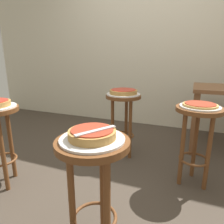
% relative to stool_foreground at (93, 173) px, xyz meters
% --- Properties ---
extents(ground_plane, '(6.00, 6.00, 0.00)m').
position_rel_stool_foreground_xyz_m(ground_plane, '(-0.20, 0.78, -0.51)').
color(ground_plane, '#42382D').
extents(back_wall, '(6.00, 0.10, 3.00)m').
position_rel_stool_foreground_xyz_m(back_wall, '(-0.20, 2.43, 0.99)').
color(back_wall, beige).
rests_on(back_wall, ground_plane).
extents(stool_foreground, '(0.38, 0.38, 0.69)m').
position_rel_stool_foreground_xyz_m(stool_foreground, '(0.00, 0.00, 0.00)').
color(stool_foreground, brown).
rests_on(stool_foreground, ground_plane).
extents(serving_plate_foreground, '(0.32, 0.32, 0.01)m').
position_rel_stool_foreground_xyz_m(serving_plate_foreground, '(-0.00, 0.00, 0.19)').
color(serving_plate_foreground, silver).
rests_on(serving_plate_foreground, stool_foreground).
extents(pizza_foreground, '(0.24, 0.24, 0.05)m').
position_rel_stool_foreground_xyz_m(pizza_foreground, '(-0.00, 0.00, 0.22)').
color(pizza_foreground, '#B78442').
rests_on(pizza_foreground, serving_plate_foreground).
extents(stool_leftside, '(0.38, 0.38, 0.69)m').
position_rel_stool_foreground_xyz_m(stool_leftside, '(0.51, 0.92, 0.00)').
color(stool_leftside, brown).
rests_on(stool_leftside, ground_plane).
extents(serving_plate_leftside, '(0.32, 0.32, 0.01)m').
position_rel_stool_foreground_xyz_m(serving_plate_leftside, '(0.51, 0.92, 0.19)').
color(serving_plate_leftside, silver).
rests_on(serving_plate_leftside, stool_leftside).
extents(pizza_leftside, '(0.27, 0.27, 0.02)m').
position_rel_stool_foreground_xyz_m(pizza_leftside, '(0.51, 0.92, 0.21)').
color(pizza_leftside, tan).
rests_on(pizza_leftside, serving_plate_leftside).
extents(stool_rear, '(0.38, 0.38, 0.69)m').
position_rel_stool_foreground_xyz_m(stool_rear, '(-0.24, 1.21, 0.00)').
color(stool_rear, brown).
rests_on(stool_rear, ground_plane).
extents(serving_plate_rear, '(0.36, 0.36, 0.01)m').
position_rel_stool_foreground_xyz_m(serving_plate_rear, '(-0.24, 1.21, 0.19)').
color(serving_plate_rear, silver).
rests_on(serving_plate_rear, stool_rear).
extents(pizza_rear, '(0.29, 0.29, 0.05)m').
position_rel_stool_foreground_xyz_m(pizza_rear, '(-0.24, 1.21, 0.22)').
color(pizza_rear, '#B78442').
rests_on(pizza_rear, serving_plate_rear).
extents(pizza_server_knife, '(0.14, 0.20, 0.01)m').
position_rel_stool_foreground_xyz_m(pizza_server_knife, '(0.03, -0.02, 0.24)').
color(pizza_server_knife, silver).
rests_on(pizza_server_knife, pizza_foreground).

